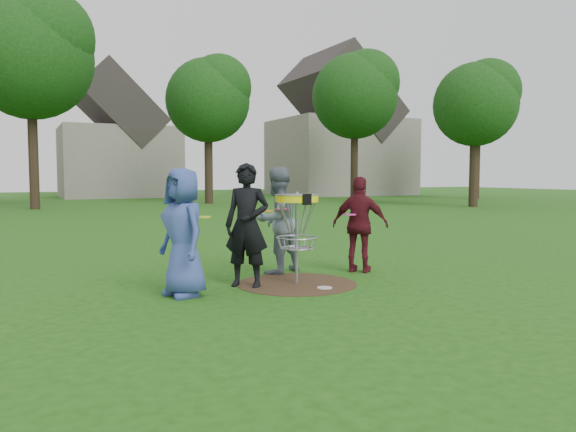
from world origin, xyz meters
name	(u,v)px	position (x,y,z in m)	size (l,w,h in m)	color
ground	(297,284)	(0.00, 0.00, 0.00)	(100.00, 100.00, 0.00)	#19470F
dirt_patch	(297,284)	(0.00, 0.00, 0.00)	(1.80, 1.80, 0.01)	#47331E
player_blue	(183,232)	(-1.74, -0.08, 0.86)	(0.84, 0.55, 1.73)	#354992
player_black	(247,225)	(-0.74, 0.14, 0.90)	(0.66, 0.43, 1.80)	black
player_grey	(277,220)	(0.12, 0.98, 0.88)	(0.86, 0.67, 1.76)	slate
player_maroon	(360,225)	(1.41, 0.45, 0.80)	(0.94, 0.39, 1.60)	#52121C
disc_on_grass	(325,288)	(0.21, -0.48, 0.01)	(0.22, 0.22, 0.02)	silver
disc_golf_basket	(297,216)	(0.00, 0.00, 1.02)	(0.66, 0.67, 1.38)	#9EA0A5
held_discs	(278,213)	(-0.17, 0.27, 1.06)	(2.83, 0.99, 0.14)	#CCD918
tree_row	(111,78)	(0.44, 20.67, 6.21)	(51.20, 17.42, 9.90)	#38281C
house_row	(148,139)	(4.78, 33.07, 4.14)	(44.50, 10.65, 11.62)	gray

